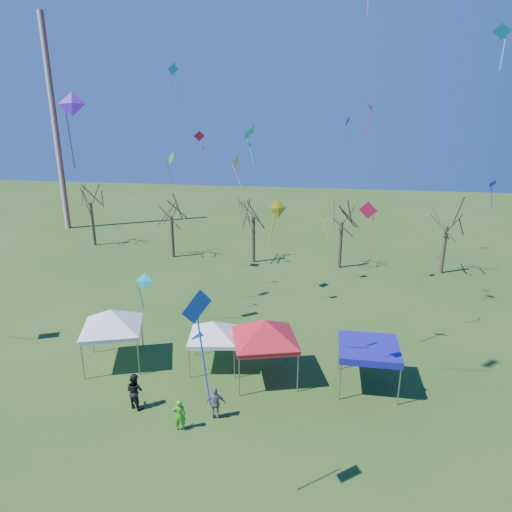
{
  "coord_description": "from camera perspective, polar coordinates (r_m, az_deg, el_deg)",
  "views": [
    {
      "loc": [
        4.7,
        -18.03,
        14.51
      ],
      "look_at": [
        1.32,
        3.0,
        7.62
      ],
      "focal_mm": 32.0,
      "sensor_mm": 36.0,
      "label": 1
    }
  ],
  "objects": [
    {
      "name": "person_grey",
      "position": [
        23.43,
        -5.06,
        -17.85
      ],
      "size": [
        1.04,
        0.57,
        1.68
      ],
      "primitive_type": "imported",
      "rotation": [
        0.0,
        0.0,
        3.31
      ],
      "color": "slate",
      "rests_on": "ground"
    },
    {
      "name": "tent_white_west",
      "position": [
        27.83,
        -17.7,
        -6.86
      ],
      "size": [
        4.33,
        4.33,
        4.03
      ],
      "rotation": [
        0.0,
        0.0,
        0.32
      ],
      "color": "gray",
      "rests_on": "ground"
    },
    {
      "name": "tree_0",
      "position": [
        52.72,
        -20.19,
        8.08
      ],
      "size": [
        3.83,
        3.83,
        8.44
      ],
      "color": "#3D2D21",
      "rests_on": "ground"
    },
    {
      "name": "kite_24",
      "position": [
        30.51,
        -10.35,
        21.92
      ],
      "size": [
        0.72,
        0.88,
        2.13
      ],
      "rotation": [
        0.0,
        0.0,
        4.19
      ],
      "color": "#158EE3",
      "rests_on": "ground"
    },
    {
      "name": "tent_red",
      "position": [
        25.08,
        1.11,
        -8.49
      ],
      "size": [
        4.53,
        4.53,
        4.16
      ],
      "rotation": [
        0.0,
        0.0,
        0.28
      ],
      "color": "gray",
      "rests_on": "ground"
    },
    {
      "name": "kite_22",
      "position": [
        38.85,
        8.53,
        4.9
      ],
      "size": [
        0.96,
        1.04,
        2.73
      ],
      "rotation": [
        0.0,
        0.0,
        4.31
      ],
      "color": "#DCEB18",
      "rests_on": "ground"
    },
    {
      "name": "kite_9",
      "position": [
        20.95,
        28.4,
        23.34
      ],
      "size": [
        0.78,
        0.66,
        1.65
      ],
      "rotation": [
        0.0,
        0.0,
        2.71
      ],
      "color": "#1694EE",
      "rests_on": "ground"
    },
    {
      "name": "kite_5",
      "position": [
        14.7,
        -7.5,
        -6.42
      ],
      "size": [
        1.05,
        1.38,
        4.39
      ],
      "rotation": [
        0.0,
        0.0,
        4.2
      ],
      "color": "blue",
      "rests_on": "ground"
    },
    {
      "name": "radio_mast",
      "position": [
        61.49,
        -23.81,
        14.59
      ],
      "size": [
        0.7,
        0.7,
        25.0
      ],
      "primitive_type": "cylinder",
      "color": "silver",
      "rests_on": "ground"
    },
    {
      "name": "kite_11",
      "position": [
        34.3,
        -2.56,
        11.71
      ],
      "size": [
        0.7,
        1.18,
        2.58
      ],
      "rotation": [
        0.0,
        0.0,
        4.65
      ],
      "color": "yellow",
      "rests_on": "ground"
    },
    {
      "name": "kite_25",
      "position": [
        18.03,
        -0.87,
        15.08
      ],
      "size": [
        0.67,
        0.82,
        1.54
      ],
      "rotation": [
        0.0,
        0.0,
        4.37
      ],
      "color": "#0DB1CC",
      "rests_on": "ground"
    },
    {
      "name": "kite_1",
      "position": [
        24.36,
        -13.82,
        -3.16
      ],
      "size": [
        0.96,
        0.5,
        2.16
      ],
      "rotation": [
        0.0,
        0.0,
        0.02
      ],
      "color": "#0C9BBB",
      "rests_on": "ground"
    },
    {
      "name": "kite_19",
      "position": [
        36.53,
        11.35,
        16.15
      ],
      "size": [
        0.6,
        0.85,
        2.18
      ],
      "rotation": [
        0.0,
        0.0,
        4.46
      ],
      "color": "#7317A7",
      "rests_on": "ground"
    },
    {
      "name": "tree_3",
      "position": [
        42.94,
        10.79,
        6.28
      ],
      "size": [
        3.59,
        3.59,
        7.91
      ],
      "color": "#3D2D21",
      "rests_on": "ground"
    },
    {
      "name": "tent_blue",
      "position": [
        25.57,
        13.93,
        -11.21
      ],
      "size": [
        3.18,
        3.18,
        2.49
      ],
      "rotation": [
        0.0,
        0.0,
        0.0
      ],
      "color": "gray",
      "rests_on": "ground"
    },
    {
      "name": "kite_2",
      "position": [
        40.31,
        -10.63,
        11.91
      ],
      "size": [
        1.11,
        1.21,
        2.89
      ],
      "rotation": [
        0.0,
        0.0,
        5.39
      ],
      "color": "#1DA419",
      "rests_on": "ground"
    },
    {
      "name": "tree_2",
      "position": [
        43.78,
        -0.33,
        7.1
      ],
      "size": [
        3.71,
        3.71,
        8.18
      ],
      "color": "#3D2D21",
      "rests_on": "ground"
    },
    {
      "name": "kite_18",
      "position": [
        27.16,
        14.08,
        17.57
      ],
      "size": [
        0.58,
        0.79,
        1.88
      ],
      "rotation": [
        0.0,
        0.0,
        1.43
      ],
      "color": "red",
      "rests_on": "ground"
    },
    {
      "name": "tree_4",
      "position": [
        44.18,
        23.01,
        5.47
      ],
      "size": [
        3.58,
        3.58,
        7.89
      ],
      "color": "#3D2D21",
      "rests_on": "ground"
    },
    {
      "name": "ground",
      "position": [
        23.62,
        -4.6,
        -20.05
      ],
      "size": [
        140.0,
        140.0,
        0.0
      ],
      "primitive_type": "plane",
      "color": "#294D18",
      "rests_on": "ground"
    },
    {
      "name": "kite_17",
      "position": [
        26.85,
        13.86,
        5.49
      ],
      "size": [
        1.12,
        0.64,
        3.33
      ],
      "rotation": [
        0.0,
        0.0,
        2.95
      ],
      "color": "#E51547",
      "rests_on": "ground"
    },
    {
      "name": "tent_white_mid",
      "position": [
        26.58,
        -5.38,
        -8.51
      ],
      "size": [
        3.77,
        3.77,
        3.37
      ],
      "rotation": [
        0.0,
        0.0,
        0.15
      ],
      "color": "gray",
      "rests_on": "ground"
    },
    {
      "name": "kite_27",
      "position": [
        20.35,
        2.74,
        5.87
      ],
      "size": [
        0.87,
        0.73,
        2.12
      ],
      "rotation": [
        0.0,
        0.0,
        0.55
      ],
      "color": "gold",
      "rests_on": "ground"
    },
    {
      "name": "kite_8",
      "position": [
        29.08,
        -22.04,
        17.19
      ],
      "size": [
        1.64,
        1.2,
        4.39
      ],
      "rotation": [
        0.0,
        0.0,
        0.36
      ],
      "color": "#5319AF",
      "rests_on": "ground"
    },
    {
      "name": "tree_1",
      "position": [
        46.23,
        -10.67,
        6.74
      ],
      "size": [
        3.42,
        3.42,
        7.54
      ],
      "color": "#3D2D21",
      "rests_on": "ground"
    },
    {
      "name": "kite_13",
      "position": [
        42.69,
        -7.1,
        14.62
      ],
      "size": [
        1.11,
        0.95,
        2.63
      ],
      "rotation": [
        0.0,
        0.0,
        3.64
      ],
      "color": "red",
      "rests_on": "ground"
    },
    {
      "name": "person_green",
      "position": [
        22.98,
        -9.54,
        -18.99
      ],
      "size": [
        0.68,
        0.57,
        1.61
      ],
      "primitive_type": "imported",
      "rotation": [
        0.0,
        0.0,
        3.5
      ],
      "color": "green",
      "rests_on": "ground"
    },
    {
      "name": "kite_12",
      "position": [
        44.3,
        27.44,
        7.95
      ],
      "size": [
        0.97,
        0.87,
        2.6
      ],
      "rotation": [
        0.0,
        0.0,
        3.72
      ],
      "color": "#142AD6",
      "rests_on": "ground"
    },
    {
      "name": "person_dark",
      "position": [
        24.74,
        -14.92,
        -15.98
      ],
      "size": [
        1.13,
        1.01,
        1.91
      ],
      "primitive_type": "imported",
      "rotation": [
        0.0,
        0.0,
        2.78
      ],
      "color": "black",
      "rests_on": "ground"
    }
  ]
}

